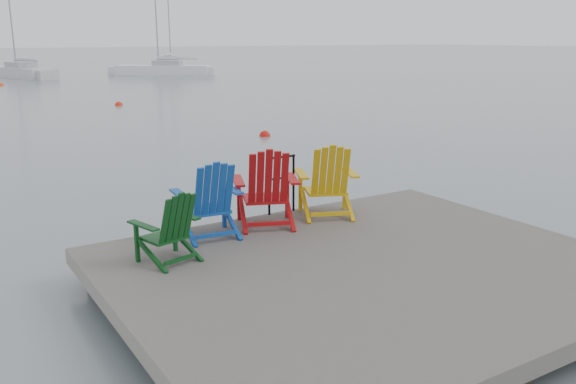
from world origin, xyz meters
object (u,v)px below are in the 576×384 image
chair_green (169,227)px  buoy_a (265,136)px  sailboat_near (19,73)px  buoy_c (119,105)px  chair_blue (209,199)px  chair_red (266,187)px  sailboat_far (164,71)px  sailboat_mid (170,64)px  chair_yellow (328,180)px  buoy_d (1,86)px  handrail (281,179)px

chair_green → buoy_a: bearing=40.7°
sailboat_near → buoy_c: size_ratio=31.24×
chair_green → chair_blue: bearing=22.7°
chair_red → sailboat_far: bearing=93.3°
sailboat_mid → sailboat_far: size_ratio=1.16×
sailboat_near → sailboat_mid: (16.30, 8.89, -0.00)m
sailboat_near → buoy_a: bearing=-105.0°
chair_blue → buoy_c: chair_blue is taller
sailboat_mid → buoy_a: size_ratio=34.79×
chair_green → buoy_c: bearing=60.3°
chair_green → chair_yellow: chair_yellow is taller
sailboat_far → buoy_d: bearing=147.9°
chair_yellow → buoy_c: bearing=105.3°
sailboat_near → buoy_c: bearing=-106.6°
chair_red → sailboat_near: sailboat_near is taller
sailboat_far → buoy_a: bearing=-159.5°
chair_green → sailboat_far: sailboat_far is taller
chair_blue → buoy_a: chair_blue is taller
chair_green → buoy_a: 12.90m
chair_blue → sailboat_far: (15.74, 43.60, -0.68)m
handrail → buoy_d: size_ratio=2.45×
chair_yellow → buoy_d: size_ratio=3.06×
chair_red → sailboat_far: size_ratio=0.10×
handrail → sailboat_far: 45.40m
chair_green → chair_yellow: (2.74, 0.58, 0.12)m
sailboat_near → sailboat_far: (11.08, -3.00, 0.00)m
chair_blue → sailboat_mid: bearing=74.7°
handrail → buoy_a: (5.08, 9.44, -1.04)m
chair_blue → chair_red: (0.90, 0.03, 0.04)m
chair_blue → buoy_a: 11.95m
sailboat_mid → chair_yellow: bearing=-80.1°
chair_blue → buoy_c: (5.25, 21.76, -1.04)m
chair_yellow → buoy_a: 11.04m
buoy_c → sailboat_far: bearing=64.3°
chair_blue → sailboat_near: 46.84m
handrail → sailboat_mid: bearing=70.5°
chair_blue → chair_green: bearing=-137.4°
chair_green → chair_red: chair_red is taller
chair_blue → sailboat_far: bearing=75.5°
sailboat_mid → sailboat_near: bearing=-122.6°
handrail → sailboat_far: sailboat_far is taller
handrail → sailboat_mid: (19.51, 54.98, -0.69)m
chair_yellow → buoy_d: bearing=113.6°
chair_blue → chair_red: bearing=7.0°
buoy_a → buoy_d: (-4.36, 28.11, 0.00)m
handrail → buoy_d: handrail is taller
sailboat_near → buoy_c: (0.59, -24.85, -0.36)m
chair_red → sailboat_near: (3.76, 46.58, -0.73)m
buoy_c → chair_red: bearing=-101.3°
sailboat_mid → buoy_d: bearing=-108.4°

